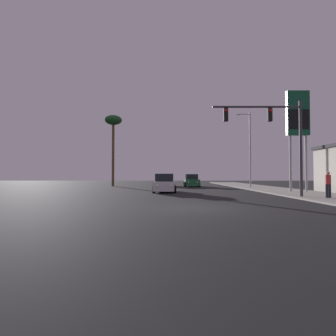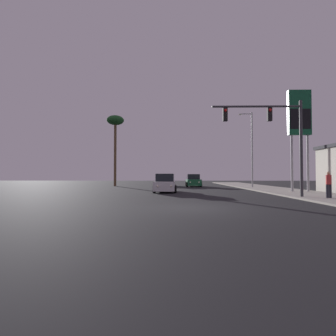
{
  "view_description": "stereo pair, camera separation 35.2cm",
  "coord_description": "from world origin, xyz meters",
  "px_view_note": "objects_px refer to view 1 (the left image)",
  "views": [
    {
      "loc": [
        -1.38,
        -12.49,
        1.57
      ],
      "look_at": [
        -1.38,
        8.54,
        2.13
      ],
      "focal_mm": 28.0,
      "sensor_mm": 36.0,
      "label": 1
    },
    {
      "loc": [
        -1.03,
        -12.49,
        1.57
      ],
      "look_at": [
        -1.38,
        8.54,
        2.13
      ],
      "focal_mm": 28.0,
      "sensor_mm": 36.0,
      "label": 2
    }
  ],
  "objects_px": {
    "car_white": "(165,184)",
    "pedestrian_on_sidewalk": "(328,183)",
    "street_lamp": "(249,146)",
    "car_silver": "(164,181)",
    "car_green": "(191,181)",
    "palm_tree_mid": "(113,125)",
    "traffic_light_mast": "(276,130)",
    "gas_station_sign": "(298,119)"
  },
  "relations": [
    {
      "from": "car_white",
      "to": "pedestrian_on_sidewalk",
      "type": "relative_size",
      "value": 2.6
    },
    {
      "from": "street_lamp",
      "to": "pedestrian_on_sidewalk",
      "type": "relative_size",
      "value": 5.39
    },
    {
      "from": "car_silver",
      "to": "car_green",
      "type": "bearing_deg",
      "value": 161.67
    },
    {
      "from": "car_green",
      "to": "pedestrian_on_sidewalk",
      "type": "relative_size",
      "value": 2.58
    },
    {
      "from": "palm_tree_mid",
      "to": "street_lamp",
      "type": "bearing_deg",
      "value": -15.45
    },
    {
      "from": "car_white",
      "to": "car_green",
      "type": "xyz_separation_m",
      "value": [
        3.5,
        11.6,
        0.0
      ]
    },
    {
      "from": "traffic_light_mast",
      "to": "car_white",
      "type": "bearing_deg",
      "value": 141.15
    },
    {
      "from": "car_white",
      "to": "gas_station_sign",
      "type": "xyz_separation_m",
      "value": [
        11.97,
        -0.6,
        5.86
      ]
    },
    {
      "from": "car_white",
      "to": "street_lamp",
      "type": "bearing_deg",
      "value": -141.01
    },
    {
      "from": "car_green",
      "to": "street_lamp",
      "type": "xyz_separation_m",
      "value": [
        6.66,
        -3.88,
        4.36
      ]
    },
    {
      "from": "traffic_light_mast",
      "to": "gas_station_sign",
      "type": "xyz_separation_m",
      "value": [
        4.28,
        5.59,
        1.96
      ]
    },
    {
      "from": "car_white",
      "to": "pedestrian_on_sidewalk",
      "type": "bearing_deg",
      "value": 147.31
    },
    {
      "from": "car_silver",
      "to": "traffic_light_mast",
      "type": "bearing_deg",
      "value": 111.25
    },
    {
      "from": "car_green",
      "to": "gas_station_sign",
      "type": "distance_m",
      "value": 15.97
    },
    {
      "from": "street_lamp",
      "to": "car_green",
      "type": "bearing_deg",
      "value": 149.74
    },
    {
      "from": "car_silver",
      "to": "street_lamp",
      "type": "relative_size",
      "value": 0.48
    },
    {
      "from": "car_silver",
      "to": "traffic_light_mast",
      "type": "relative_size",
      "value": 0.67
    },
    {
      "from": "gas_station_sign",
      "to": "pedestrian_on_sidewalk",
      "type": "distance_m",
      "value": 8.78
    },
    {
      "from": "pedestrian_on_sidewalk",
      "to": "car_green",
      "type": "bearing_deg",
      "value": 110.5
    },
    {
      "from": "car_green",
      "to": "car_silver",
      "type": "bearing_deg",
      "value": -17.35
    },
    {
      "from": "pedestrian_on_sidewalk",
      "to": "car_silver",
      "type": "bearing_deg",
      "value": 118.31
    },
    {
      "from": "gas_station_sign",
      "to": "car_silver",
      "type": "bearing_deg",
      "value": 132.41
    },
    {
      "from": "car_silver",
      "to": "pedestrian_on_sidewalk",
      "type": "distance_m",
      "value": 22.67
    },
    {
      "from": "street_lamp",
      "to": "gas_station_sign",
      "type": "xyz_separation_m",
      "value": [
        1.81,
        -8.32,
        1.5
      ]
    },
    {
      "from": "car_silver",
      "to": "car_white",
      "type": "distance_m",
      "value": 12.73
    },
    {
      "from": "gas_station_sign",
      "to": "pedestrian_on_sidewalk",
      "type": "bearing_deg",
      "value": -102.15
    },
    {
      "from": "car_white",
      "to": "palm_tree_mid",
      "type": "distance_m",
      "value": 16.55
    },
    {
      "from": "car_silver",
      "to": "car_green",
      "type": "xyz_separation_m",
      "value": [
        3.71,
        -1.13,
        0.0
      ]
    },
    {
      "from": "gas_station_sign",
      "to": "street_lamp",
      "type": "bearing_deg",
      "value": 102.27
    },
    {
      "from": "car_silver",
      "to": "pedestrian_on_sidewalk",
      "type": "bearing_deg",
      "value": 116.9
    },
    {
      "from": "street_lamp",
      "to": "palm_tree_mid",
      "type": "bearing_deg",
      "value": 164.55
    },
    {
      "from": "car_green",
      "to": "traffic_light_mast",
      "type": "distance_m",
      "value": 18.69
    },
    {
      "from": "pedestrian_on_sidewalk",
      "to": "palm_tree_mid",
      "type": "relative_size",
      "value": 0.17
    },
    {
      "from": "street_lamp",
      "to": "palm_tree_mid",
      "type": "xyz_separation_m",
      "value": [
        -17.52,
        4.84,
        3.52
      ]
    },
    {
      "from": "pedestrian_on_sidewalk",
      "to": "gas_station_sign",
      "type": "bearing_deg",
      "value": 77.85
    },
    {
      "from": "car_green",
      "to": "gas_station_sign",
      "type": "height_order",
      "value": "gas_station_sign"
    },
    {
      "from": "car_white",
      "to": "palm_tree_mid",
      "type": "xyz_separation_m",
      "value": [
        -7.36,
        12.56,
        7.88
      ]
    },
    {
      "from": "gas_station_sign",
      "to": "car_white",
      "type": "bearing_deg",
      "value": 177.12
    },
    {
      "from": "car_silver",
      "to": "pedestrian_on_sidewalk",
      "type": "relative_size",
      "value": 2.59
    },
    {
      "from": "car_green",
      "to": "street_lamp",
      "type": "relative_size",
      "value": 0.48
    },
    {
      "from": "traffic_light_mast",
      "to": "pedestrian_on_sidewalk",
      "type": "bearing_deg",
      "value": -20.04
    },
    {
      "from": "car_silver",
      "to": "car_green",
      "type": "height_order",
      "value": "same"
    }
  ]
}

